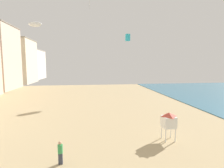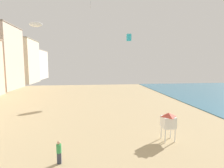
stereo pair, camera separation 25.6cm
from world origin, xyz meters
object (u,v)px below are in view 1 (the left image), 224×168
at_px(kite_flyer, 60,151).
at_px(kite_white_parafoil, 35,24).
at_px(kite_cyan_box, 128,38).
at_px(lifeguard_stand, 169,120).

distance_m(kite_flyer, kite_white_parafoil, 14.96).
bearing_deg(kite_cyan_box, kite_flyer, -112.08).
relative_size(kite_flyer, kite_white_parafoil, 1.10).
bearing_deg(kite_white_parafoil, kite_cyan_box, 47.23).
distance_m(kite_cyan_box, kite_white_parafoil, 21.00).
bearing_deg(lifeguard_stand, kite_flyer, -173.06).
height_order(kite_cyan_box, kite_white_parafoil, kite_cyan_box).
xyz_separation_m(kite_flyer, lifeguard_stand, (9.10, 2.74, 0.92)).
height_order(kite_flyer, kite_white_parafoil, kite_white_parafoil).
height_order(kite_flyer, kite_cyan_box, kite_cyan_box).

